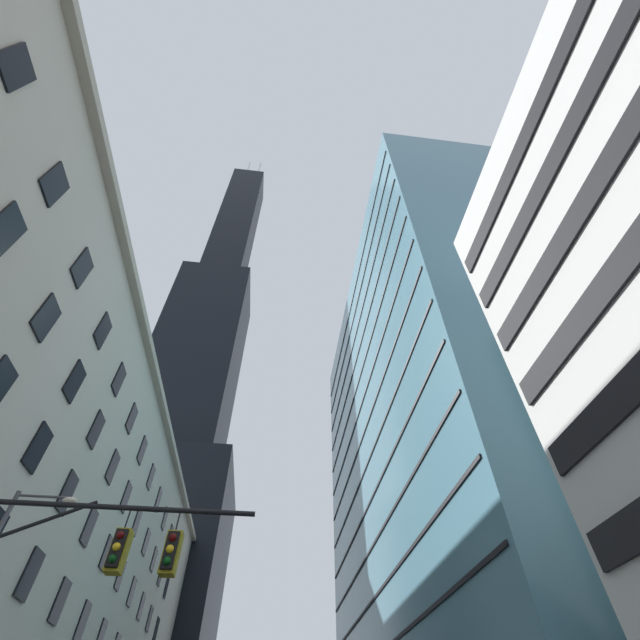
# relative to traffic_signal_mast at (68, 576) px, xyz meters

# --- Properties ---
(station_building) EXTENTS (15.60, 72.89, 26.87)m
(station_building) POSITION_rel_traffic_signal_mast_xyz_m (-14.50, 25.44, 8.68)
(station_building) COLOR beige
(station_building) RESTS_ON ground
(dark_skyscraper) EXTENTS (29.03, 29.03, 208.21)m
(dark_skyscraper) POSITION_rel_traffic_signal_mast_xyz_m (-17.79, 74.12, 57.03)
(dark_skyscraper) COLOR black
(dark_skyscraper) RESTS_ON ground
(glass_office_midrise) EXTENTS (19.71, 49.72, 56.98)m
(glass_office_midrise) POSITION_rel_traffic_signal_mast_xyz_m (24.77, 29.84, 23.75)
(glass_office_midrise) COLOR teal
(glass_office_midrise) RESTS_ON ground
(traffic_signal_mast) EXTENTS (7.52, 0.63, 6.52)m
(traffic_signal_mast) POSITION_rel_traffic_signal_mast_xyz_m (0.00, 0.00, 0.00)
(traffic_signal_mast) COLOR black
(traffic_signal_mast) RESTS_ON sidewalk_left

